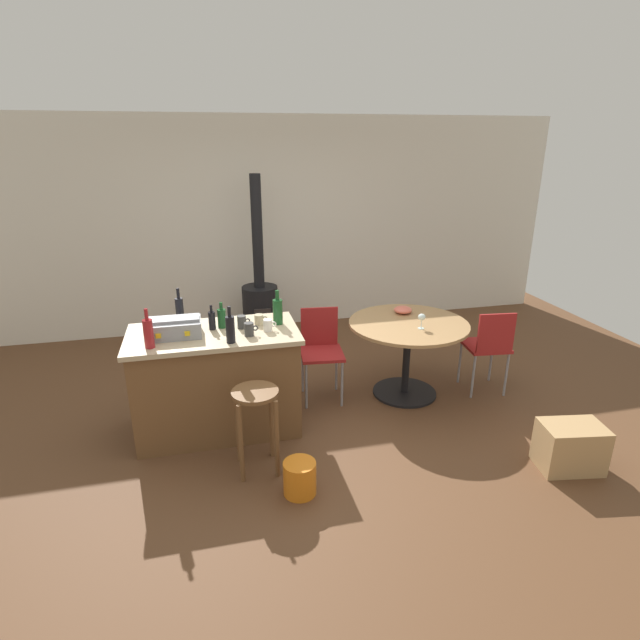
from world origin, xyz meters
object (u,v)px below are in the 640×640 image
Objects in this scene: dining_table at (408,339)px; bottle_2 at (149,333)px; wooden_stool at (256,412)px; serving_bowl at (403,310)px; toolbox at (173,327)px; bottle_5 at (180,310)px; bottle_1 at (230,329)px; wood_stove at (260,301)px; bottle_3 at (278,311)px; wine_glass at (422,318)px; bottle_0 at (212,320)px; cup_1 at (249,329)px; bottle_4 at (222,318)px; cardboard_box at (570,447)px; cup_3 at (268,325)px; kitchen_island at (217,381)px; plastic_bucket at (300,478)px; cup_2 at (242,322)px; folding_chair_far at (321,346)px; folding_chair_near at (489,344)px; cup_0 at (259,320)px.

bottle_2 is (-2.31, -0.44, 0.44)m from dining_table.
serving_bowl is (1.62, 1.15, 0.30)m from wooden_stool.
bottle_5 is at bearing 80.10° from toolbox.
bottle_5 is (-0.52, 0.93, 0.53)m from wooden_stool.
bottle_1 is at bearing -53.49° from bottle_5.
bottle_3 is (-0.07, -1.93, 0.52)m from wood_stove.
wine_glass is (1.75, 0.30, -0.16)m from bottle_1.
bottle_0 is 1.87× the size of cup_1.
bottle_4 is 0.48× the size of cardboard_box.
wood_stove is 9.18× the size of bottle_4.
cup_3 is at bearing -4.88° from toolbox.
kitchen_island is 1.19m from plastic_bucket.
toolbox reaches higher than cup_2.
bottle_1 is at bearing -170.32° from wine_glass.
wood_stove is 2.23m from cup_1.
folding_chair_far is 0.74m from bottle_3.
wine_glass is (2.19, 0.05, -0.12)m from toolbox.
bottle_1 is (-2.49, -0.32, 0.50)m from folding_chair_near.
cup_0 is (-2.22, 0.03, 0.43)m from folding_chair_near.
bottle_0 is 0.71× the size of bottle_1.
bottle_1 is (0.13, -0.26, 0.57)m from kitchen_island.
cup_1 reaches higher than cup_0.
bottle_1 is at bearing 107.90° from wooden_stool.
bottle_2 is at bearing -129.06° from toolbox.
bottle_5 is at bearing -174.16° from serving_bowl.
toolbox is at bearing -163.64° from folding_chair_far.
cup_3 is 1.26m from plastic_bucket.
cup_2 is 0.43× the size of plastic_bucket.
bottle_3 is (0.56, 0.01, 0.03)m from bottle_0.
wooden_stool reaches higher than plastic_bucket.
bottle_4 is at bearing 17.85° from bottle_0.
wood_stove is 17.95× the size of cup_0.
bottle_0 reaches higher than wooden_stool.
wooden_stool is 0.58m from plastic_bucket.
folding_chair_far is 7.99× the size of cup_3.
bottle_2 is 2.76× the size of cup_1.
dining_table reaches higher than plastic_bucket.
bottle_4 is (-2.54, 0.04, 0.47)m from folding_chair_near.
cup_3 reaches higher than plastic_bucket.
bottle_2 is 0.67× the size of cardboard_box.
dining_table is at bearing 118.06° from cardboard_box.
bottle_1 is 2.62× the size of cup_1.
bottle_0 is 1.94m from serving_bowl.
cup_0 is at bearing -154.93° from folding_chair_far.
cup_1 is at bearing -115.00° from cup_0.
cup_3 is (0.16, 0.07, -0.01)m from cup_1.
wood_stove is 9.60× the size of bottle_0.
dining_table reaches higher than wooden_stool.
cup_3 is (0.93, 0.15, -0.07)m from bottle_2.
bottle_0 reaches higher than folding_chair_far.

